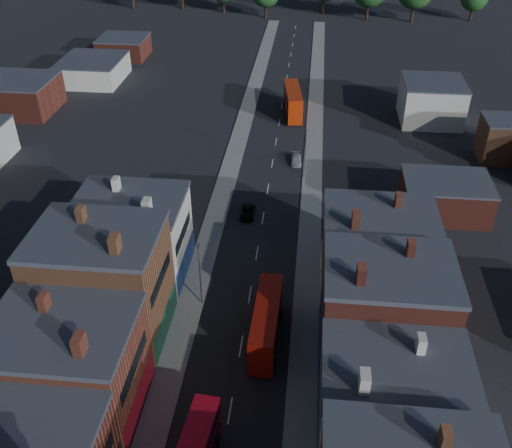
% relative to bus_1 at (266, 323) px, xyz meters
% --- Properties ---
extents(pavement_west, '(3.00, 200.00, 0.12)m').
position_rel_bus_1_xyz_m(pavement_west, '(-9.00, 24.91, -2.43)').
color(pavement_west, gray).
rests_on(pavement_west, ground).
extents(pavement_east, '(3.00, 200.00, 0.12)m').
position_rel_bus_1_xyz_m(pavement_east, '(4.00, 24.91, -2.43)').
color(pavement_east, gray).
rests_on(pavement_east, ground).
extents(lamp_post_2, '(0.25, 0.70, 8.12)m').
position_rel_bus_1_xyz_m(lamp_post_2, '(-7.70, 4.91, 2.21)').
color(lamp_post_2, slate).
rests_on(lamp_post_2, ground).
extents(lamp_post_3, '(0.25, 0.70, 8.12)m').
position_rel_bus_1_xyz_m(lamp_post_3, '(2.70, 34.91, 2.21)').
color(lamp_post_3, slate).
rests_on(lamp_post_3, ground).
extents(bus_1, '(2.91, 10.74, 4.62)m').
position_rel_bus_1_xyz_m(bus_1, '(0.00, 0.00, 0.00)').
color(bus_1, '#A21509').
rests_on(bus_1, ground).
extents(bus_2, '(4.16, 11.81, 4.99)m').
position_rel_bus_1_xyz_m(bus_2, '(-0.30, 58.80, 0.20)').
color(bus_2, '#AD2707').
rests_on(bus_2, ground).
extents(car_2, '(1.95, 4.10, 1.13)m').
position_rel_bus_1_xyz_m(car_2, '(-4.70, 23.33, -1.93)').
color(car_2, black).
rests_on(car_2, ground).
extents(car_3, '(1.88, 4.07, 1.15)m').
position_rel_bus_1_xyz_m(car_3, '(1.30, 39.54, -1.92)').
color(car_3, '#BCBCBC').
rests_on(car_3, ground).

